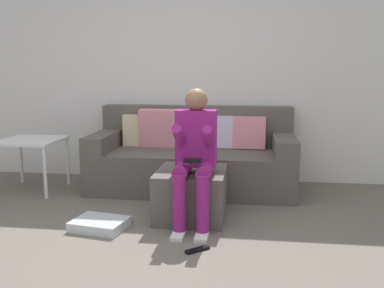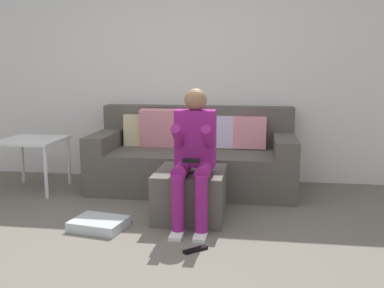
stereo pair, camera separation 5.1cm
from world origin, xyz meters
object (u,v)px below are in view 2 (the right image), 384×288
person_seated (194,151)px  storage_bin (99,224)px  ottoman (191,194)px  side_table (32,145)px  couch_sectional (194,158)px  remote_near_ottoman (195,250)px  remote_by_storage_bin (123,222)px

person_seated → storage_bin: 1.01m
ottoman → side_table: (-1.85, 0.63, 0.29)m
couch_sectional → remote_near_ottoman: bearing=-81.4°
remote_near_ottoman → remote_by_storage_bin: (-0.71, 0.50, 0.00)m
storage_bin → person_seated: bearing=15.8°
couch_sectional → person_seated: bearing=-81.8°
remote_by_storage_bin → storage_bin: bearing=-127.8°
remote_near_ottoman → couch_sectional: bearing=57.3°
remote_near_ottoman → ottoman: bearing=59.9°
ottoman → remote_near_ottoman: (0.15, -0.75, -0.21)m
couch_sectional → side_table: size_ratio=3.49×
ottoman → remote_by_storage_bin: bearing=-156.3°
ottoman → remote_near_ottoman: bearing=-78.9°
remote_by_storage_bin → person_seated: bearing=12.9°
person_seated → remote_near_ottoman: bearing=-80.7°
person_seated → remote_near_ottoman: (0.09, -0.56, -0.64)m
storage_bin → side_table: 1.60m
side_table → remote_by_storage_bin: bearing=-34.4°
couch_sectional → person_seated: person_seated is taller
storage_bin → couch_sectional: bearing=66.3°
couch_sectional → side_table: (-1.74, -0.35, 0.16)m
storage_bin → remote_near_ottoman: size_ratio=2.20×
ottoman → remote_by_storage_bin: size_ratio=4.35×
storage_bin → remote_by_storage_bin: 0.22m
ottoman → remote_by_storage_bin: (-0.56, -0.25, -0.21)m
storage_bin → ottoman: bearing=29.3°
side_table → ottoman: bearing=-18.9°
ottoman → couch_sectional: bearing=96.6°
remote_by_storage_bin → ottoman: bearing=31.0°
couch_sectional → ottoman: 1.00m
person_seated → remote_near_ottoman: person_seated is taller
ottoman → person_seated: bearing=-73.5°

